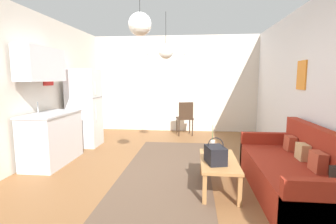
{
  "coord_description": "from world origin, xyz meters",
  "views": [
    {
      "loc": [
        0.54,
        -3.44,
        1.51
      ],
      "look_at": [
        0.05,
        1.35,
        0.86
      ],
      "focal_mm": 26.85,
      "sensor_mm": 36.0,
      "label": 1
    }
  ],
  "objects_px": {
    "couch": "(297,174)",
    "bamboo_vase": "(212,148)",
    "pendant_lamp_near": "(140,24)",
    "coffee_table": "(219,163)",
    "accent_chair": "(185,116)",
    "refrigerator": "(84,108)",
    "handbag": "(215,155)",
    "pendant_lamp_far": "(166,51)"
  },
  "relations": [
    {
      "from": "accent_chair",
      "to": "pendant_lamp_far",
      "type": "relative_size",
      "value": 1.07
    },
    {
      "from": "couch",
      "to": "coffee_table",
      "type": "relative_size",
      "value": 2.03
    },
    {
      "from": "bamboo_vase",
      "to": "coffee_table",
      "type": "bearing_deg",
      "value": -69.09
    },
    {
      "from": "pendant_lamp_far",
      "to": "coffee_table",
      "type": "bearing_deg",
      "value": -56.53
    },
    {
      "from": "couch",
      "to": "accent_chair",
      "type": "distance_m",
      "value": 3.69
    },
    {
      "from": "coffee_table",
      "to": "pendant_lamp_near",
      "type": "relative_size",
      "value": 1.58
    },
    {
      "from": "pendant_lamp_near",
      "to": "pendant_lamp_far",
      "type": "relative_size",
      "value": 0.77
    },
    {
      "from": "pendant_lamp_far",
      "to": "refrigerator",
      "type": "bearing_deg",
      "value": 161.01
    },
    {
      "from": "bamboo_vase",
      "to": "couch",
      "type": "bearing_deg",
      "value": -15.04
    },
    {
      "from": "bamboo_vase",
      "to": "refrigerator",
      "type": "relative_size",
      "value": 0.26
    },
    {
      "from": "bamboo_vase",
      "to": "accent_chair",
      "type": "bearing_deg",
      "value": 99.37
    },
    {
      "from": "handbag",
      "to": "accent_chair",
      "type": "bearing_deg",
      "value": 98.65
    },
    {
      "from": "coffee_table",
      "to": "pendant_lamp_near",
      "type": "xyz_separation_m",
      "value": [
        -1.05,
        -0.06,
        1.84
      ]
    },
    {
      "from": "refrigerator",
      "to": "pendant_lamp_far",
      "type": "bearing_deg",
      "value": -18.99
    },
    {
      "from": "couch",
      "to": "accent_chair",
      "type": "relative_size",
      "value": 2.33
    },
    {
      "from": "pendant_lamp_far",
      "to": "bamboo_vase",
      "type": "bearing_deg",
      "value": -54.65
    },
    {
      "from": "bamboo_vase",
      "to": "handbag",
      "type": "bearing_deg",
      "value": -87.62
    },
    {
      "from": "refrigerator",
      "to": "handbag",
      "type": "bearing_deg",
      "value": -38.14
    },
    {
      "from": "coffee_table",
      "to": "handbag",
      "type": "relative_size",
      "value": 2.86
    },
    {
      "from": "pendant_lamp_near",
      "to": "couch",
      "type": "bearing_deg",
      "value": -0.88
    },
    {
      "from": "handbag",
      "to": "refrigerator",
      "type": "distance_m",
      "value": 3.47
    },
    {
      "from": "handbag",
      "to": "pendant_lamp_far",
      "type": "height_order",
      "value": "pendant_lamp_far"
    },
    {
      "from": "bamboo_vase",
      "to": "accent_chair",
      "type": "distance_m",
      "value": 3.08
    },
    {
      "from": "coffee_table",
      "to": "handbag",
      "type": "xyz_separation_m",
      "value": [
        -0.06,
        -0.16,
        0.17
      ]
    },
    {
      "from": "couch",
      "to": "bamboo_vase",
      "type": "distance_m",
      "value": 1.13
    },
    {
      "from": "couch",
      "to": "coffee_table",
      "type": "distance_m",
      "value": 1.0
    },
    {
      "from": "pendant_lamp_far",
      "to": "pendant_lamp_near",
      "type": "bearing_deg",
      "value": -97.39
    },
    {
      "from": "accent_chair",
      "to": "pendant_lamp_far",
      "type": "bearing_deg",
      "value": 68.19
    },
    {
      "from": "pendant_lamp_near",
      "to": "refrigerator",
      "type": "bearing_deg",
      "value": 130.25
    },
    {
      "from": "handbag",
      "to": "pendant_lamp_far",
      "type": "relative_size",
      "value": 0.43
    },
    {
      "from": "bamboo_vase",
      "to": "handbag",
      "type": "height_order",
      "value": "bamboo_vase"
    },
    {
      "from": "bamboo_vase",
      "to": "pendant_lamp_far",
      "type": "height_order",
      "value": "pendant_lamp_far"
    },
    {
      "from": "coffee_table",
      "to": "handbag",
      "type": "bearing_deg",
      "value": -110.82
    },
    {
      "from": "couch",
      "to": "bamboo_vase",
      "type": "xyz_separation_m",
      "value": [
        -1.07,
        0.29,
        0.25
      ]
    },
    {
      "from": "bamboo_vase",
      "to": "pendant_lamp_near",
      "type": "relative_size",
      "value": 0.67
    },
    {
      "from": "couch",
      "to": "coffee_table",
      "type": "height_order",
      "value": "couch"
    },
    {
      "from": "handbag",
      "to": "accent_chair",
      "type": "xyz_separation_m",
      "value": [
        -0.52,
        3.4,
        -0.02
      ]
    },
    {
      "from": "pendant_lamp_near",
      "to": "pendant_lamp_far",
      "type": "bearing_deg",
      "value": 82.61
    },
    {
      "from": "refrigerator",
      "to": "couch",
      "type": "bearing_deg",
      "value": -28.75
    },
    {
      "from": "coffee_table",
      "to": "accent_chair",
      "type": "distance_m",
      "value": 3.29
    },
    {
      "from": "coffee_table",
      "to": "pendant_lamp_near",
      "type": "bearing_deg",
      "value": -176.69
    },
    {
      "from": "accent_chair",
      "to": "pendant_lamp_near",
      "type": "distance_m",
      "value": 3.74
    }
  ]
}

